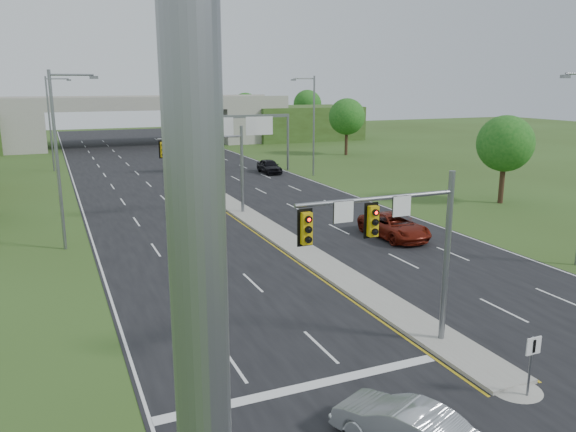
{
  "coord_description": "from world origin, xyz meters",
  "views": [
    {
      "loc": [
        -13.94,
        -16.8,
        10.22
      ],
      "look_at": [
        -1.97,
        11.15,
        3.0
      ],
      "focal_mm": 35.0,
      "sensor_mm": 36.0,
      "label": 1
    }
  ],
  "objects_px": {
    "keep_right_sign": "(532,356)",
    "sign_gantry": "(242,128)",
    "signal_mast_far": "(214,156)",
    "car_far_a": "(394,226)",
    "signal_mast_near": "(400,236)",
    "car_silver": "(405,427)",
    "car_far_c": "(269,166)",
    "overpass": "(137,124)"
  },
  "relations": [
    {
      "from": "sign_gantry",
      "to": "car_silver",
      "type": "xyz_separation_m",
      "value": [
        -12.04,
        -50.08,
        -4.51
      ]
    },
    {
      "from": "sign_gantry",
      "to": "car_far_a",
      "type": "height_order",
      "value": "sign_gantry"
    },
    {
      "from": "car_far_c",
      "to": "signal_mast_far",
      "type": "bearing_deg",
      "value": -121.09
    },
    {
      "from": "keep_right_sign",
      "to": "overpass",
      "type": "relative_size",
      "value": 0.03
    },
    {
      "from": "keep_right_sign",
      "to": "overpass",
      "type": "bearing_deg",
      "value": 90.0
    },
    {
      "from": "keep_right_sign",
      "to": "car_far_c",
      "type": "relative_size",
      "value": 0.47
    },
    {
      "from": "overpass",
      "to": "car_silver",
      "type": "bearing_deg",
      "value": -93.6
    },
    {
      "from": "sign_gantry",
      "to": "car_far_a",
      "type": "distance_m",
      "value": 31.17
    },
    {
      "from": "signal_mast_far",
      "to": "car_far_c",
      "type": "distance_m",
      "value": 22.34
    },
    {
      "from": "signal_mast_near",
      "to": "overpass",
      "type": "distance_m",
      "value": 80.11
    },
    {
      "from": "signal_mast_near",
      "to": "car_far_c",
      "type": "distance_m",
      "value": 45.31
    },
    {
      "from": "keep_right_sign",
      "to": "car_silver",
      "type": "xyz_separation_m",
      "value": [
        -5.35,
        -0.64,
        -0.78
      ]
    },
    {
      "from": "car_silver",
      "to": "sign_gantry",
      "type": "bearing_deg",
      "value": -127.91
    },
    {
      "from": "signal_mast_far",
      "to": "keep_right_sign",
      "type": "relative_size",
      "value": 3.18
    },
    {
      "from": "car_silver",
      "to": "car_far_c",
      "type": "xyz_separation_m",
      "value": [
        14.86,
        48.67,
        0.08
      ]
    },
    {
      "from": "sign_gantry",
      "to": "overpass",
      "type": "xyz_separation_m",
      "value": [
        -6.68,
        35.08,
        -1.69
      ]
    },
    {
      "from": "keep_right_sign",
      "to": "signal_mast_near",
      "type": "bearing_deg",
      "value": 116.94
    },
    {
      "from": "overpass",
      "to": "car_silver",
      "type": "xyz_separation_m",
      "value": [
        -5.35,
        -85.16,
        -2.82
      ]
    },
    {
      "from": "car_silver",
      "to": "signal_mast_near",
      "type": "bearing_deg",
      "value": -145.66
    },
    {
      "from": "signal_mast_far",
      "to": "car_far_c",
      "type": "height_order",
      "value": "signal_mast_far"
    },
    {
      "from": "signal_mast_far",
      "to": "sign_gantry",
      "type": "height_order",
      "value": "signal_mast_far"
    },
    {
      "from": "signal_mast_near",
      "to": "overpass",
      "type": "xyz_separation_m",
      "value": [
        2.26,
        80.07,
        -1.17
      ]
    },
    {
      "from": "signal_mast_near",
      "to": "keep_right_sign",
      "type": "bearing_deg",
      "value": -63.06
    },
    {
      "from": "car_far_c",
      "to": "keep_right_sign",
      "type": "bearing_deg",
      "value": -99.93
    },
    {
      "from": "car_silver",
      "to": "car_far_a",
      "type": "bearing_deg",
      "value": -147.29
    },
    {
      "from": "keep_right_sign",
      "to": "car_far_a",
      "type": "height_order",
      "value": "keep_right_sign"
    },
    {
      "from": "signal_mast_near",
      "to": "keep_right_sign",
      "type": "relative_size",
      "value": 3.18
    },
    {
      "from": "overpass",
      "to": "car_far_a",
      "type": "distance_m",
      "value": 66.37
    },
    {
      "from": "signal_mast_far",
      "to": "signal_mast_near",
      "type": "bearing_deg",
      "value": -90.0
    },
    {
      "from": "signal_mast_far",
      "to": "sign_gantry",
      "type": "xyz_separation_m",
      "value": [
        8.95,
        19.99,
        0.51
      ]
    },
    {
      "from": "signal_mast_far",
      "to": "car_silver",
      "type": "height_order",
      "value": "signal_mast_far"
    },
    {
      "from": "car_far_a",
      "to": "car_far_c",
      "type": "xyz_separation_m",
      "value": [
        2.42,
        29.44,
        -0.01
      ]
    },
    {
      "from": "signal_mast_near",
      "to": "sign_gantry",
      "type": "distance_m",
      "value": 45.88
    },
    {
      "from": "signal_mast_near",
      "to": "sign_gantry",
      "type": "xyz_separation_m",
      "value": [
        8.95,
        44.99,
        0.51
      ]
    },
    {
      "from": "sign_gantry",
      "to": "overpass",
      "type": "distance_m",
      "value": 35.75
    },
    {
      "from": "car_far_a",
      "to": "car_far_c",
      "type": "bearing_deg",
      "value": 84.04
    },
    {
      "from": "signal_mast_near",
      "to": "overpass",
      "type": "bearing_deg",
      "value": 88.38
    },
    {
      "from": "keep_right_sign",
      "to": "sign_gantry",
      "type": "xyz_separation_m",
      "value": [
        6.68,
        49.45,
        3.72
      ]
    },
    {
      "from": "signal_mast_far",
      "to": "car_far_c",
      "type": "xyz_separation_m",
      "value": [
        11.77,
        18.58,
        -3.91
      ]
    },
    {
      "from": "car_silver",
      "to": "car_far_c",
      "type": "bearing_deg",
      "value": -131.37
    },
    {
      "from": "sign_gantry",
      "to": "car_silver",
      "type": "bearing_deg",
      "value": -103.51
    },
    {
      "from": "signal_mast_far",
      "to": "car_far_a",
      "type": "xyz_separation_m",
      "value": [
        9.35,
        -10.86,
        -3.9
      ]
    }
  ]
}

